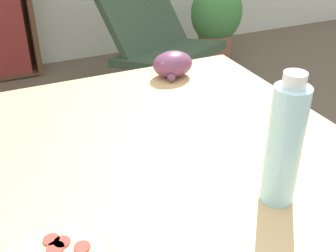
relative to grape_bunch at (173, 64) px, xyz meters
name	(u,v)px	position (x,y,z in m)	size (l,w,h in m)	color
dining_table	(102,191)	(-0.36, -0.37, -0.13)	(1.23, 0.95, 0.73)	tan
grape_bunch	(173,64)	(0.00, 0.00, 0.00)	(0.13, 0.11, 0.08)	#6B3856
drink_bottle	(284,144)	(-0.07, -0.64, 0.09)	(0.07, 0.07, 0.27)	#A3DBEA
lounge_chair_far	(157,59)	(0.46, 1.21, -0.48)	(0.79, 0.92, 0.88)	black
potted_plant_floor	(216,20)	(1.16, 1.66, -0.42)	(0.41, 0.35, 0.64)	#8E5B42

